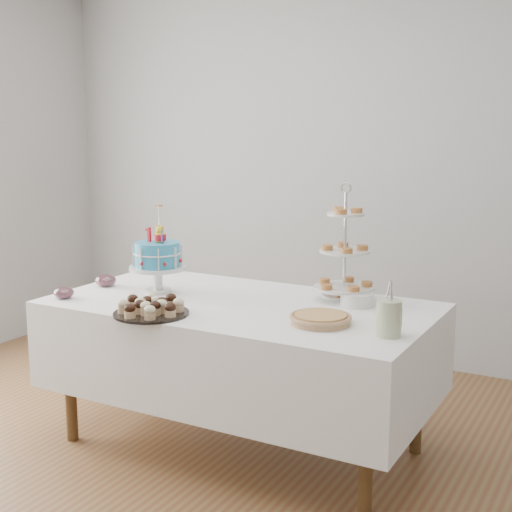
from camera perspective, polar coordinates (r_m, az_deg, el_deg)
The scene contains 12 objects.
floor at distance 3.63m, azimuth -3.72°, elevation -16.67°, with size 5.00×5.00×0.00m, color brown.
walls at distance 3.24m, azimuth -4.00°, elevation 5.08°, with size 5.04×4.04×2.70m.
table at distance 3.66m, azimuth -1.27°, elevation -7.21°, with size 1.92×1.02×0.77m.
birthday_cake at distance 3.82m, azimuth -7.87°, elevation -1.05°, with size 0.30×0.30×0.47m.
cupcake_tray at distance 3.40m, azimuth -8.39°, elevation -4.01°, with size 0.36×0.36×0.08m.
pie at distance 3.23m, azimuth 5.19°, elevation -4.99°, with size 0.28×0.28×0.04m.
tiered_stand at distance 3.62m, azimuth 7.11°, elevation 0.33°, with size 0.31×0.31×0.60m.
plate_stack at distance 3.56m, azimuth 8.09°, elevation -3.46°, with size 0.17×0.17×0.06m.
pastry_plate at distance 3.75m, azimuth 7.07°, elevation -2.99°, with size 0.24×0.24×0.04m.
jam_bowl_a at distance 3.80m, azimuth -15.12°, elevation -2.88°, with size 0.10×0.10×0.06m.
jam_bowl_b at distance 4.04m, azimuth -11.93°, elevation -1.93°, with size 0.12×0.12×0.07m.
utensil_pitcher at distance 3.07m, azimuth 10.60°, elevation -4.79°, with size 0.11×0.11×0.24m.
Camera 1 is at (1.75, -2.71, 1.65)m, focal length 50.00 mm.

